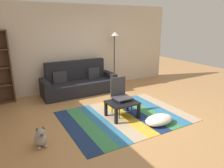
# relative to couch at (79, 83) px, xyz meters

# --- Properties ---
(ground_plane) EXTENTS (14.00, 14.00, 0.00)m
(ground_plane) POSITION_rel_couch_xyz_m (0.30, -2.02, -0.34)
(ground_plane) COLOR #B27F4C
(back_wall) EXTENTS (6.80, 0.10, 2.70)m
(back_wall) POSITION_rel_couch_xyz_m (0.30, 0.53, 1.01)
(back_wall) COLOR beige
(back_wall) RESTS_ON ground_plane
(rug) EXTENTS (2.85, 2.11, 0.01)m
(rug) POSITION_rel_couch_xyz_m (0.32, -2.14, -0.33)
(rug) COLOR navy
(rug) RESTS_ON ground_plane
(couch) EXTENTS (2.26, 0.80, 1.00)m
(couch) POSITION_rel_couch_xyz_m (0.00, 0.00, 0.00)
(couch) COLOR black
(couch) RESTS_ON ground_plane
(coffee_table) EXTENTS (0.68, 0.55, 0.38)m
(coffee_table) POSITION_rel_couch_xyz_m (0.24, -2.14, -0.02)
(coffee_table) COLOR black
(coffee_table) RESTS_ON rug
(pouf) EXTENTS (0.68, 0.40, 0.21)m
(pouf) POSITION_rel_couch_xyz_m (0.74, -2.85, -0.22)
(pouf) COLOR white
(pouf) RESTS_ON rug
(dog) EXTENTS (0.22, 0.35, 0.40)m
(dog) POSITION_rel_couch_xyz_m (-1.66, -2.41, -0.18)
(dog) COLOR #9E998E
(dog) RESTS_ON ground_plane
(standing_lamp) EXTENTS (0.32, 0.32, 1.86)m
(standing_lamp) POSITION_rel_couch_xyz_m (1.40, 0.20, 1.21)
(standing_lamp) COLOR black
(standing_lamp) RESTS_ON ground_plane
(tv_remote) EXTENTS (0.06, 0.15, 0.02)m
(tv_remote) POSITION_rel_couch_xyz_m (0.18, -2.07, 0.06)
(tv_remote) COLOR black
(tv_remote) RESTS_ON coffee_table
(folding_chair) EXTENTS (0.40, 0.40, 0.90)m
(folding_chair) POSITION_rel_couch_xyz_m (0.30, -1.94, 0.20)
(folding_chair) COLOR #38383D
(folding_chair) RESTS_ON ground_plane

